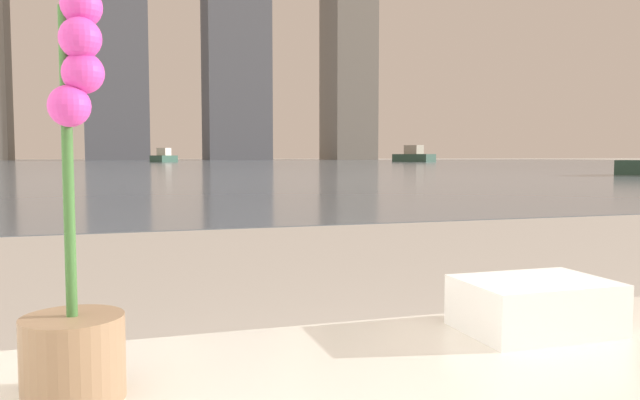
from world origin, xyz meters
The scene contains 6 objects.
potted_orchid centered at (-0.67, 0.83, 0.68)m, with size 0.11×0.11×0.45m.
towel_stack centered at (-0.01, 0.91, 0.59)m, with size 0.22×0.16×0.08m.
harbor_water centered at (0.00, 62.00, 0.01)m, with size 180.00×110.00×0.01m.
harbor_boat_1 centered at (34.93, 72.97, 0.76)m, with size 4.05×6.02×2.14m.
harbor_boat_2 centered at (4.19, 80.46, 0.63)m, with size 3.66×4.91×1.76m.
skyline_tower_2 centered at (-1.51, 118.00, 23.66)m, with size 10.63×12.47×47.32m.
Camera 1 is at (-0.62, 0.10, 0.82)m, focal length 35.00 mm.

